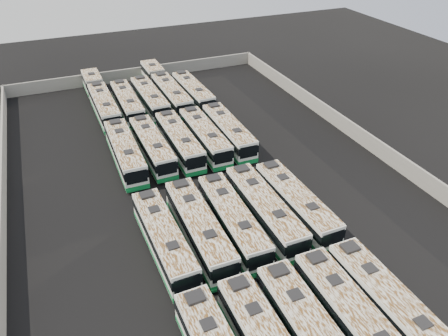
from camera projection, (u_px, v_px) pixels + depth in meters
ground at (210, 182)px, 51.54m from camera, size 140.00×140.00×0.00m
perimeter_wall at (210, 175)px, 50.94m from camera, size 45.20×73.20×2.20m
bus_front_right at (354, 321)px, 32.64m from camera, size 2.80×13.11×3.69m
bus_front_far_right at (390, 308)px, 33.72m from camera, size 2.89×13.07×3.68m
bus_midfront_far_left at (164, 239)px, 40.42m from camera, size 3.00×12.74×3.57m
bus_midfront_left at (199, 228)px, 41.60m from camera, size 2.84×13.22×3.73m
bus_midfront_center at (233, 220)px, 42.72m from camera, size 3.00×12.94×3.63m
bus_midfront_right at (264, 210)px, 44.02m from camera, size 2.81×13.24×3.73m
bus_midfront_far_right at (296, 203)px, 45.05m from camera, size 2.96×12.89×3.62m
bus_midback_far_left at (125, 152)px, 53.74m from camera, size 2.88×13.13×3.70m
bus_midback_left at (152, 146)px, 55.12m from camera, size 2.89×12.73×3.58m
bus_midback_center at (179, 141)px, 56.24m from camera, size 2.77×12.83×3.61m
bus_midback_right at (205, 136)px, 57.28m from camera, size 2.75×12.90×3.63m
bus_midback_far_right at (228, 132)px, 58.42m from camera, size 2.82×12.88×3.62m
bus_back_far_left at (100, 98)px, 67.82m from camera, size 2.96×20.02×3.63m
bus_back_left at (127, 103)px, 66.26m from camera, size 2.71×12.66×3.57m
bus_back_center at (150, 99)px, 67.56m from camera, size 3.00×12.98×3.65m
bus_back_right at (165, 88)px, 71.35m from camera, size 3.04×20.44×3.70m
bus_back_far_right at (193, 92)px, 69.83m from camera, size 3.00×12.71×3.56m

